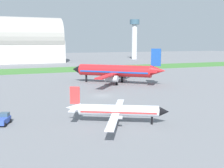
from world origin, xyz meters
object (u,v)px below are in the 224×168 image
object	(u,v)px
airplane_midfield_jet	(116,71)
pushback_tug_near_gate	(3,120)
airplane_foreground_turboprop	(116,110)
control_tower	(134,36)

from	to	relation	value
airplane_midfield_jet	pushback_tug_near_gate	world-z (taller)	airplane_midfield_jet
pushback_tug_near_gate	airplane_foreground_turboprop	bearing A→B (deg)	-87.68
pushback_tug_near_gate	control_tower	distance (m)	193.58
pushback_tug_near_gate	control_tower	xyz separation A→B (m)	(104.59, 161.81, 18.69)
airplane_midfield_jet	airplane_foreground_turboprop	bearing A→B (deg)	107.83
airplane_foreground_turboprop	airplane_midfield_jet	distance (m)	48.26
airplane_foreground_turboprop	airplane_midfield_jet	world-z (taller)	airplane_midfield_jet
airplane_midfield_jet	control_tower	bearing A→B (deg)	-78.33
control_tower	airplane_foreground_turboprop	bearing A→B (deg)	-116.97
pushback_tug_near_gate	control_tower	size ratio (longest dim) A/B	0.12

